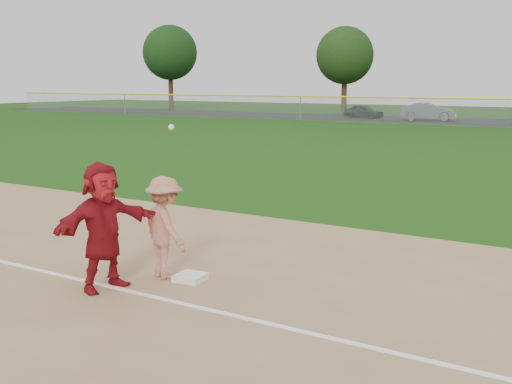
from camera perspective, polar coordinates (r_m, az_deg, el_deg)
The scene contains 9 objects.
ground at distance 10.12m, azimuth -4.60°, elevation -8.49°, with size 160.00×160.00×0.00m, color #18430C.
foul_line at distance 9.52m, azimuth -7.53°, elevation -9.58°, with size 60.00×0.10×0.01m, color white.
first_base at distance 10.43m, azimuth -5.84°, elevation -7.56°, with size 0.45×0.45×0.10m, color white.
base_runner at distance 10.02m, azimuth -13.45°, elevation -2.96°, with size 1.83×0.58×1.97m, color maroon.
car_left at distance 58.05m, azimuth 9.57°, elevation 7.08°, with size 1.42×3.54×1.20m, color black.
car_mid at distance 55.53m, azimuth 15.07°, elevation 6.91°, with size 1.57×4.50×1.48m, color slate.
first_base_play at distance 10.45m, azimuth -8.11°, elevation -3.13°, with size 1.23×0.97×2.51m.
tree_0 at distance 77.80m, azimuth -7.65°, elevation 12.17°, with size 6.40×6.40×9.81m.
tree_1 at distance 66.79m, azimuth 7.91°, elevation 11.93°, with size 5.80×5.80×8.75m.
Camera 1 is at (5.81, -7.66, 3.16)m, focal length 45.00 mm.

